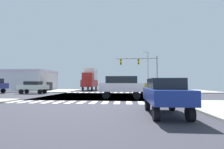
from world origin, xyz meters
TOP-DOWN VIEW (x-y plane):
  - ground at (0.00, 0.00)m, footprint 90.00×90.00m
  - sidewalk_corner_ne at (13.00, 12.00)m, footprint 12.00×12.00m
  - sidewalk_corner_nw at (-13.00, 12.00)m, footprint 12.00×12.00m
  - crosswalk_near at (-0.25, -7.30)m, footprint 13.50×2.00m
  - crosswalk_far at (-0.25, 7.30)m, footprint 13.50×2.00m
  - traffic_signal_mast at (5.51, 7.49)m, footprint 7.04×0.55m
  - street_lamp at (8.16, 19.99)m, footprint 1.78×0.32m
  - bank_building at (-19.13, 14.51)m, footprint 12.79×9.02m
  - sedan_nearside_1 at (-11.18, 3.50)m, footprint 4.30×1.80m
  - pickup_farside_1 at (7.40, 3.50)m, footprint 5.10×2.00m
  - sedan_crossing_2 at (5.00, -12.52)m, footprint 1.80×4.30m
  - suv_queued_1 at (2.53, -3.50)m, footprint 4.60×1.96m
  - sedan_leading_3 at (-2.00, 31.89)m, footprint 1.80×4.30m
  - box_truck_outer_2 at (-5.00, 16.09)m, footprint 2.40×7.20m

SIDE VIEW (x-z plane):
  - ground at x=0.00m, z-range -0.05..0.00m
  - crosswalk_near at x=-0.25m, z-range 0.00..0.01m
  - crosswalk_far at x=-0.25m, z-range 0.00..0.01m
  - sidewalk_corner_ne at x=13.00m, z-range 0.00..0.14m
  - sidewalk_corner_nw at x=-13.00m, z-range 0.00..0.14m
  - sedan_nearside_1 at x=-11.18m, z-range 0.18..2.06m
  - sedan_crossing_2 at x=5.00m, z-range 0.18..2.06m
  - sedan_leading_3 at x=-2.00m, z-range 0.18..2.06m
  - pickup_farside_1 at x=7.40m, z-range 0.12..2.47m
  - suv_queued_1 at x=2.53m, z-range 0.22..2.56m
  - bank_building at x=-19.13m, z-range 0.01..4.36m
  - box_truck_outer_2 at x=-5.00m, z-range 0.14..4.99m
  - traffic_signal_mast at x=5.51m, z-range 1.50..7.70m
  - street_lamp at x=8.16m, z-range 0.81..10.01m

